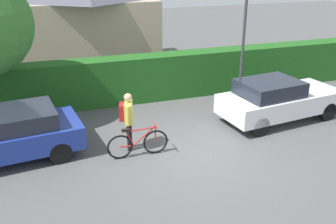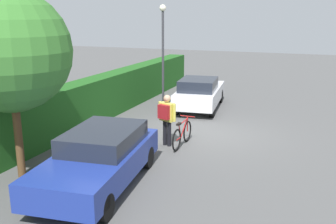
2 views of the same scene
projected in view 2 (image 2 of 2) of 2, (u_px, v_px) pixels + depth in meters
ground_plane at (211, 134)px, 13.57m from camera, size 60.00×60.00×0.00m
hedge_row at (93, 100)px, 15.02m from camera, size 19.18×0.90×1.68m
parked_car_near at (99, 158)px, 9.39m from camera, size 4.46×2.29×1.35m
parked_car_far at (200, 93)px, 16.96m from camera, size 4.24×2.14×1.41m
bicycle at (182, 135)px, 12.26m from camera, size 1.68×0.50×0.88m
person_rider at (166, 115)px, 12.14m from camera, size 0.45×0.64×1.66m
street_lamp at (163, 43)px, 16.45m from camera, size 0.28×0.28×4.47m
tree_kerbside at (10, 51)px, 9.28m from camera, size 2.99×2.99×4.74m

